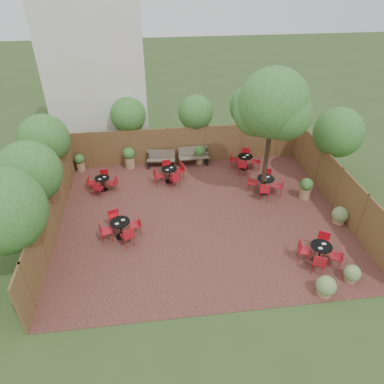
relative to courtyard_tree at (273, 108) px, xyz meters
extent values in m
plane|color=#354F23|center=(-3.04, -1.25, -4.31)|extent=(80.00, 80.00, 0.00)
cube|color=#321814|center=(-3.04, -1.25, -4.30)|extent=(12.00, 10.00, 0.02)
cube|color=brown|center=(-3.04, 3.75, -3.31)|extent=(12.00, 0.08, 2.00)
cube|color=brown|center=(-9.04, -1.25, -3.31)|extent=(0.08, 10.00, 2.00)
cube|color=brown|center=(2.96, -1.25, -3.31)|extent=(0.08, 10.00, 2.00)
cube|color=silver|center=(-7.54, 6.75, -0.31)|extent=(5.00, 4.00, 8.00)
sphere|color=#2F6821|center=(-9.64, 1.75, -1.64)|extent=(2.22, 2.22, 2.22)
sphere|color=#2F6821|center=(-9.54, -1.25, -1.59)|extent=(2.40, 2.40, 2.40)
sphere|color=#2F6821|center=(-9.74, -3.75, -1.47)|extent=(2.80, 2.80, 2.80)
sphere|color=#2F6821|center=(-6.04, 4.45, -1.76)|extent=(1.82, 1.82, 1.82)
sphere|color=#2F6821|center=(-2.54, 4.35, -1.75)|extent=(1.84, 1.84, 1.84)
sphere|color=#2F6821|center=(0.46, 4.55, -1.63)|extent=(2.25, 2.25, 2.25)
sphere|color=#2F6821|center=(3.56, 0.75, -1.62)|extent=(2.28, 2.28, 2.28)
cylinder|color=black|center=(0.01, 0.01, -1.93)|extent=(0.25, 0.25, 4.71)
sphere|color=#2F6821|center=(0.01, 0.01, 0.19)|extent=(2.87, 2.87, 2.87)
sphere|color=#2F6821|center=(-0.49, 0.41, -0.33)|extent=(2.01, 2.01, 2.01)
sphere|color=#2F6821|center=(0.41, -0.39, -0.14)|extent=(2.10, 2.10, 2.10)
cube|color=brown|center=(-4.51, 3.30, -3.87)|extent=(1.50, 0.61, 0.05)
cube|color=brown|center=(-4.51, 3.49, -3.60)|extent=(1.46, 0.28, 0.44)
cube|color=black|center=(-5.17, 3.30, -4.09)|extent=(0.11, 0.44, 0.39)
cube|color=black|center=(-3.85, 3.30, -4.09)|extent=(0.11, 0.44, 0.39)
cube|color=brown|center=(-2.77, 3.30, -3.83)|extent=(1.60, 0.51, 0.05)
cube|color=brown|center=(-2.77, 3.51, -3.54)|extent=(1.59, 0.15, 0.48)
cube|color=black|center=(-3.49, 3.30, -4.07)|extent=(0.07, 0.48, 0.42)
cube|color=black|center=(-2.06, 3.30, -4.07)|extent=(0.07, 0.48, 0.42)
cylinder|color=black|center=(-7.39, 1.41, -4.27)|extent=(0.40, 0.40, 0.03)
cylinder|color=black|center=(-7.39, 1.41, -3.95)|extent=(0.05, 0.05, 0.63)
cylinder|color=black|center=(-7.39, 1.41, -3.62)|extent=(0.69, 0.69, 0.03)
cube|color=white|center=(-7.28, 1.49, -3.60)|extent=(0.14, 0.11, 0.01)
cube|color=white|center=(-7.48, 1.30, -3.60)|extent=(0.14, 0.11, 0.01)
cylinder|color=black|center=(0.83, -4.43, -4.27)|extent=(0.44, 0.44, 0.03)
cylinder|color=black|center=(0.83, -4.43, -3.91)|extent=(0.05, 0.05, 0.71)
cylinder|color=black|center=(0.83, -4.43, -3.55)|extent=(0.77, 0.77, 0.03)
cube|color=white|center=(0.95, -4.35, -3.53)|extent=(0.17, 0.15, 0.02)
cube|color=white|center=(0.73, -4.55, -3.53)|extent=(0.17, 0.15, 0.02)
cylinder|color=black|center=(-6.40, -2.14, -4.27)|extent=(0.46, 0.46, 0.03)
cylinder|color=black|center=(-6.40, -2.14, -3.90)|extent=(0.05, 0.05, 0.72)
cylinder|color=black|center=(-6.40, -2.14, -3.53)|extent=(0.79, 0.79, 0.03)
cube|color=white|center=(-6.28, -2.06, -3.51)|extent=(0.17, 0.15, 0.02)
cube|color=white|center=(-6.51, -2.26, -3.51)|extent=(0.17, 0.15, 0.02)
cylinder|color=black|center=(-0.17, 2.55, -4.27)|extent=(0.44, 0.44, 0.03)
cylinder|color=black|center=(-0.17, 2.55, -3.92)|extent=(0.05, 0.05, 0.70)
cylinder|color=black|center=(-0.17, 2.55, -3.56)|extent=(0.76, 0.76, 0.03)
cube|color=white|center=(-0.05, 2.63, -3.53)|extent=(0.16, 0.13, 0.01)
cube|color=white|center=(-0.27, 2.43, -3.53)|extent=(0.16, 0.13, 0.01)
cylinder|color=black|center=(-4.19, 1.77, -4.27)|extent=(0.44, 0.44, 0.03)
cylinder|color=black|center=(-4.19, 1.77, -3.92)|extent=(0.05, 0.05, 0.70)
cylinder|color=black|center=(-4.19, 1.77, -3.56)|extent=(0.76, 0.76, 0.03)
cube|color=white|center=(-4.07, 1.85, -3.54)|extent=(0.16, 0.14, 0.01)
cube|color=white|center=(-4.29, 1.65, -3.54)|extent=(0.16, 0.14, 0.01)
cylinder|color=black|center=(0.20, 0.24, -4.27)|extent=(0.47, 0.47, 0.03)
cylinder|color=black|center=(0.20, 0.24, -3.89)|extent=(0.05, 0.05, 0.74)
cylinder|color=black|center=(0.20, 0.24, -3.51)|extent=(0.81, 0.81, 0.03)
cube|color=white|center=(0.33, 0.32, -3.49)|extent=(0.18, 0.16, 0.02)
cube|color=white|center=(0.10, 0.11, -3.49)|extent=(0.18, 0.16, 0.02)
cylinder|color=#96724B|center=(-6.16, 3.45, -3.99)|extent=(0.52, 0.52, 0.60)
sphere|color=#2F6821|center=(-6.16, 3.45, -3.45)|extent=(0.62, 0.62, 0.62)
cylinder|color=#96724B|center=(-2.43, 3.45, -4.03)|extent=(0.45, 0.45, 0.52)
sphere|color=#2F6821|center=(-2.43, 3.45, -3.56)|extent=(0.54, 0.54, 0.54)
cylinder|color=#96724B|center=(-8.69, 3.43, -4.04)|extent=(0.43, 0.43, 0.49)
sphere|color=#2F6821|center=(-8.69, 3.43, -3.60)|extent=(0.51, 0.51, 0.51)
cylinder|color=#96724B|center=(1.90, -0.47, -4.01)|extent=(0.48, 0.48, 0.55)
sphere|color=#2F6821|center=(1.90, -0.47, -3.52)|extent=(0.57, 0.57, 0.57)
cylinder|color=#96724B|center=(1.57, -5.45, -4.19)|extent=(0.42, 0.42, 0.19)
sphere|color=olive|center=(1.57, -5.45, -3.95)|extent=(0.58, 0.58, 0.58)
cylinder|color=#96724B|center=(0.40, -5.90, -4.17)|extent=(0.49, 0.49, 0.22)
sphere|color=olive|center=(0.40, -5.90, -3.90)|extent=(0.66, 0.66, 0.66)
cylinder|color=#96724B|center=(2.66, -2.35, -4.17)|extent=(0.50, 0.50, 0.23)
sphere|color=olive|center=(2.66, -2.35, -3.89)|extent=(0.68, 0.68, 0.68)
camera|label=1|loc=(-4.98, -13.21, 5.16)|focal=33.16mm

